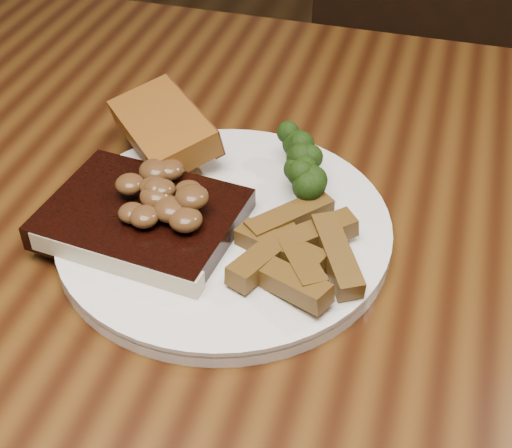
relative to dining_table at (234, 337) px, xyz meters
The scene contains 9 objects.
dining_table is the anchor object (origin of this frame).
chair_far 0.75m from the dining_table, 76.54° to the left, with size 0.50×0.50×0.94m.
plate 0.10m from the dining_table, 118.30° to the left, with size 0.28×0.28×0.01m, color white.
steak 0.14m from the dining_table, behind, with size 0.15×0.12×0.02m, color black.
steak_bone 0.15m from the dining_table, 148.94° to the right, with size 0.15×0.01×0.02m, color beige.
mushroom_pile 0.16m from the dining_table, 168.30° to the left, with size 0.08×0.08×0.03m, color #4E2C18, non-canonical shape.
garlic_bread 0.19m from the dining_table, 132.61° to the left, with size 0.11×0.06×0.03m, color #965B1B.
potato_wedges 0.13m from the dining_table, 17.70° to the left, with size 0.10×0.10×0.02m, color brown, non-canonical shape.
broccoli_cluster 0.16m from the dining_table, 66.72° to the left, with size 0.07×0.07×0.04m, color #17350C, non-canonical shape.
Camera 1 is at (0.14, -0.40, 1.15)m, focal length 50.00 mm.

